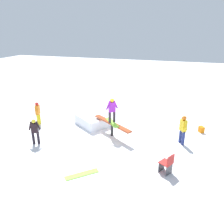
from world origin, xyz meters
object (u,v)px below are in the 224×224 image
Objects in this scene: main_rider_on_rail at (112,111)px; bystander_black at (35,130)px; rail_feature at (112,124)px; folding_chair at (167,164)px; bystander_orange at (38,112)px; loose_snowboard_lime at (82,174)px; backpack_on_snow at (201,129)px; bystander_yellow at (183,128)px.

main_rider_on_rail is 3.95m from bystander_black.
rail_feature is 2.80× the size of folding_chair.
main_rider_on_rail reaches higher than bystander_black.
bystander_orange is at bearing -129.65° from main_rider_on_rail.
bystander_black is (-3.35, -1.98, -0.67)m from main_rider_on_rail.
folding_chair is (7.65, -2.56, -0.37)m from bystander_orange.
backpack_on_snow reaches higher than loose_snowboard_lime.
bystander_black is 3.90× the size of backpack_on_snow.
main_rider_on_rail is at bearing -98.60° from folding_chair.
bystander_yellow is at bearing -176.47° from loose_snowboard_lime.
loose_snowboard_lime is (-0.13, -3.57, -0.64)m from rail_feature.
bystander_black reaches higher than rail_feature.
main_rider_on_rail is at bearing 7.48° from bystander_black.
backpack_on_snow is at bearing -94.13° from bystander_orange.
rail_feature is at bearing 7.48° from bystander_black.
rail_feature is 1.65× the size of bystander_yellow.
main_rider_on_rail is 0.96× the size of bystander_orange.
bystander_yellow reaches higher than folding_chair.
rail_feature is 1.86× the size of bystander_black.
backpack_on_snow is at bearing 55.99° from rail_feature.
bystander_orange is 0.94× the size of bystander_yellow.
rail_feature is at bearing -134.21° from loose_snowboard_lime.
bystander_yellow reaches higher than rail_feature.
bystander_orange is 5.84m from loose_snowboard_lime.
rail_feature is 4.62m from bystander_orange.
backpack_on_snow is at bearing -173.23° from loose_snowboard_lime.
loose_snowboard_lime is at bearing -40.73° from main_rider_on_rail.
main_rider_on_rail is (0.00, 0.00, 0.76)m from rail_feature.
rail_feature is at bearing 83.79° from backpack_on_snow.
main_rider_on_rail is 5.13m from backpack_on_snow.
loose_snowboard_lime is at bearing -49.49° from bystander_black.
rail_feature is 1.82× the size of loose_snowboard_lime.
bystander_black is at bearing -102.93° from bystander_yellow.
bystander_yellow is at bearing 37.48° from rail_feature.
rail_feature reaches higher than backpack_on_snow.
bystander_orange is at bearing 72.74° from backpack_on_snow.
folding_chair is at bearing 131.85° from backpack_on_snow.
rail_feature is 7.24× the size of backpack_on_snow.
bystander_orange is 1.59× the size of folding_chair.
folding_chair is (6.39, -0.49, -0.33)m from bystander_black.
folding_chair is at bearing 12.23° from main_rider_on_rail.
loose_snowboard_lime is (4.48, -3.66, -0.77)m from bystander_orange.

